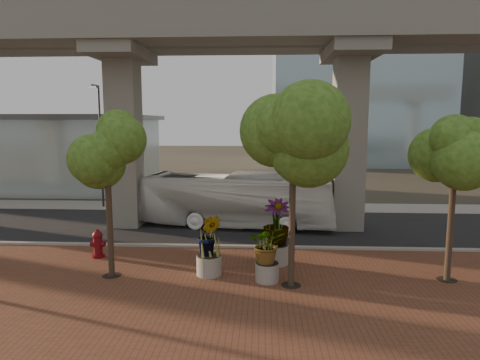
{
  "coord_description": "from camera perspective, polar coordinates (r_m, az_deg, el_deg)",
  "views": [
    {
      "loc": [
        1.46,
        -20.87,
        5.78
      ],
      "look_at": [
        0.34,
        0.5,
        2.83
      ],
      "focal_mm": 32.0,
      "sensor_mm": 36.0,
      "label": 1
    }
  ],
  "objects": [
    {
      "name": "ground",
      "position": [
        21.71,
        -0.98,
        -7.59
      ],
      "size": [
        160.0,
        160.0,
        0.0
      ],
      "primitive_type": "plane",
      "color": "#343026",
      "rests_on": "ground"
    },
    {
      "name": "brick_plaza",
      "position": [
        14.17,
        -3.31,
        -16.09
      ],
      "size": [
        70.0,
        13.0,
        0.06
      ],
      "primitive_type": "cube",
      "color": "brown",
      "rests_on": "ground"
    },
    {
      "name": "asphalt_road",
      "position": [
        23.63,
        -0.64,
        -6.26
      ],
      "size": [
        90.0,
        8.0,
        0.04
      ],
      "primitive_type": "cube",
      "color": "black",
      "rests_on": "ground"
    },
    {
      "name": "curb_strip",
      "position": [
        19.77,
        -1.39,
        -8.91
      ],
      "size": [
        70.0,
        0.25,
        0.16
      ],
      "primitive_type": "cube",
      "color": "#9A9790",
      "rests_on": "ground"
    },
    {
      "name": "far_sidewalk",
      "position": [
        28.98,
        0.05,
        -3.59
      ],
      "size": [
        90.0,
        3.0,
        0.06
      ],
      "primitive_type": "cube",
      "color": "#9A9790",
      "rests_on": "ground"
    },
    {
      "name": "transit_viaduct",
      "position": [
        22.97,
        -0.67,
        11.61
      ],
      "size": [
        72.0,
        5.6,
        12.4
      ],
      "color": "gray",
      "rests_on": "ground"
    },
    {
      "name": "station_pavilion",
      "position": [
        42.74,
        -27.2,
        3.54
      ],
      "size": [
        23.0,
        13.0,
        6.3
      ],
      "color": "#AEC4C7",
      "rests_on": "ground"
    },
    {
      "name": "transit_bus",
      "position": [
        23.38,
        -0.41,
        -2.75
      ],
      "size": [
        10.84,
        3.89,
        2.96
      ],
      "primitive_type": "imported",
      "rotation": [
        0.0,
        0.0,
        1.44
      ],
      "color": "silver",
      "rests_on": "ground"
    },
    {
      "name": "fire_hydrant",
      "position": [
        19.23,
        -18.42,
        -8.06
      ],
      "size": [
        0.6,
        0.54,
        1.21
      ],
      "color": "maroon",
      "rests_on": "ground"
    },
    {
      "name": "planter_front",
      "position": [
        15.47,
        3.67,
        -8.89
      ],
      "size": [
        1.9,
        1.9,
        2.09
      ],
      "color": "gray",
      "rests_on": "ground"
    },
    {
      "name": "planter_right",
      "position": [
        17.22,
        4.86,
        -6.03
      ],
      "size": [
        2.47,
        2.47,
        2.64
      ],
      "color": "gray",
      "rests_on": "ground"
    },
    {
      "name": "planter_left",
      "position": [
        16.06,
        -4.17,
        -7.75
      ],
      "size": [
        2.1,
        2.1,
        2.32
      ],
      "color": "#A4A094",
      "rests_on": "ground"
    },
    {
      "name": "street_tree_near_west",
      "position": [
        16.08,
        -17.37,
        3.87
      ],
      "size": [
        3.36,
        3.36,
        6.26
      ],
      "color": "#493A2A",
      "rests_on": "ground"
    },
    {
      "name": "street_tree_near_east",
      "position": [
        14.5,
        7.12,
        4.62
      ],
      "size": [
        4.15,
        4.15,
        6.83
      ],
      "color": "#493A2A",
      "rests_on": "ground"
    },
    {
      "name": "street_tree_far_east",
      "position": [
        16.72,
        26.79,
        3.18
      ],
      "size": [
        3.06,
        3.06,
        6.03
      ],
      "color": "#493A2A",
      "rests_on": "ground"
    },
    {
      "name": "streetlamp_west",
      "position": [
        29.78,
        -18.18,
        5.38
      ],
      "size": [
        0.4,
        1.17,
        8.05
      ],
      "color": "#2D2D32",
      "rests_on": "ground"
    },
    {
      "name": "streetlamp_east",
      "position": [
        28.1,
        15.11,
        4.54
      ],
      "size": [
        0.36,
        1.06,
        7.34
      ],
      "color": "#303035",
      "rests_on": "ground"
    }
  ]
}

